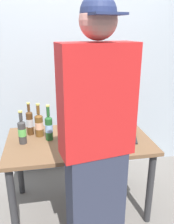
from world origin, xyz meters
name	(u,v)px	position (x,y,z in m)	size (l,w,h in m)	color
ground_plane	(80,205)	(0.00, 0.00, 0.00)	(8.00, 8.00, 0.00)	slate
desk	(79,149)	(0.00, 0.00, 0.61)	(1.26, 0.73, 0.72)	brown
laptop	(116,131)	(0.35, 0.01, 0.76)	(0.42, 0.37, 0.20)	black
beer_bottle_dark	(39,124)	(-0.34, 0.13, 0.83)	(0.07, 0.07, 0.31)	brown
beer_bottle_brown	(49,127)	(-0.25, 0.04, 0.84)	(0.06, 0.06, 0.32)	#1E5123
beer_bottle_green	(30,122)	(-0.42, 0.18, 0.84)	(0.06, 0.06, 0.31)	#472B14
beer_bottle_amber	(22,131)	(-0.48, 0.01, 0.83)	(0.07, 0.07, 0.29)	#333333
person_figure	(96,147)	(0.03, -0.58, 0.94)	(0.47, 0.32, 1.82)	#2D3347
back_wall	(68,61)	(0.00, 0.75, 1.30)	(6.00, 0.10, 2.60)	#99A3AD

